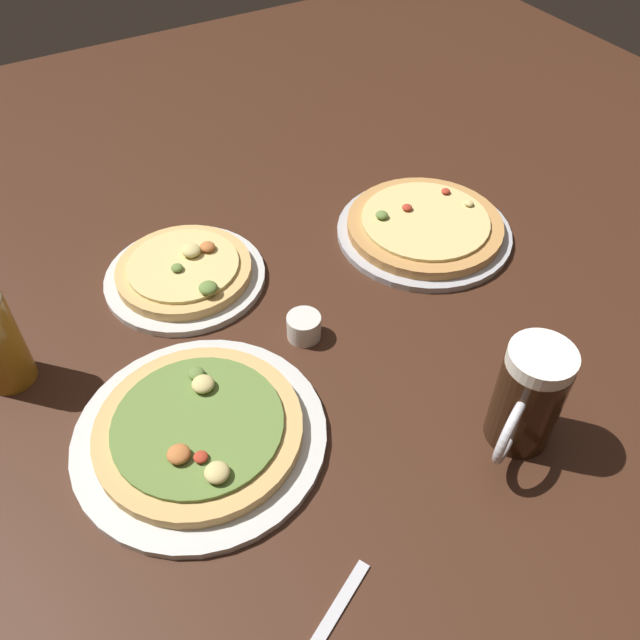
% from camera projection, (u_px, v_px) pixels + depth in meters
% --- Properties ---
extents(ground_plane, '(2.40, 2.40, 0.03)m').
position_uv_depth(ground_plane, '(320.00, 336.00, 1.03)').
color(ground_plane, '#3D2114').
extents(pizza_plate_near, '(0.34, 0.34, 0.05)m').
position_uv_depth(pizza_plate_near, '(199.00, 432.00, 0.87)').
color(pizza_plate_near, silver).
rests_on(pizza_plate_near, ground_plane).
extents(pizza_plate_far, '(0.26, 0.26, 0.05)m').
position_uv_depth(pizza_plate_far, '(185.00, 273.00, 1.09)').
color(pizza_plate_far, silver).
rests_on(pizza_plate_far, ground_plane).
extents(pizza_plate_side, '(0.31, 0.31, 0.05)m').
position_uv_depth(pizza_plate_side, '(424.00, 227.00, 1.17)').
color(pizza_plate_side, '#B2B2B7').
rests_on(pizza_plate_side, ground_plane).
extents(beer_mug_amber, '(0.13, 0.09, 0.16)m').
position_uv_depth(beer_mug_amber, '(527.00, 399.00, 0.82)').
color(beer_mug_amber, black).
rests_on(beer_mug_amber, ground_plane).
extents(ramekin_sauce, '(0.05, 0.05, 0.04)m').
position_uv_depth(ramekin_sauce, '(303.00, 326.00, 1.00)').
color(ramekin_sauce, silver).
rests_on(ramekin_sauce, ground_plane).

